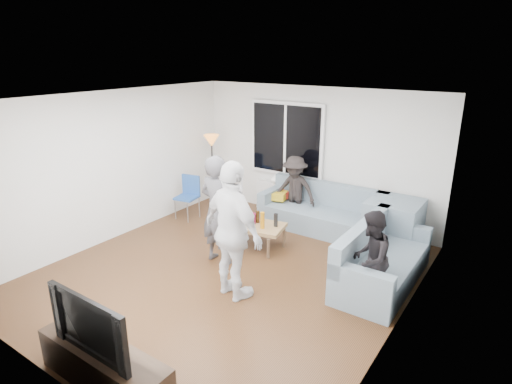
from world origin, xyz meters
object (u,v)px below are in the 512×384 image
Objects in this scene: player_left at (217,210)px; television at (98,321)px; spectator_back at (295,190)px; tv_console at (104,367)px; coffee_table at (252,235)px; player_right at (233,232)px; sofa_back_section at (321,209)px; spectator_right at (370,258)px; sofa_right_section at (384,256)px; side_chair at (187,198)px; floor_lamp at (213,172)px.

television is at bearing 109.20° from player_left.
player_left is at bearing 105.55° from television.
spectator_back is at bearing 96.66° from television.
tv_console is 0.53m from television.
player_right reaches higher than coffee_table.
player_right is at bearing -63.70° from coffee_table.
sofa_back_section reaches higher than tv_console.
spectator_right is at bearing -44.25° from spectator_back.
sofa_right_section is 2.22m from player_right.
television is at bearing 155.35° from sofa_right_section.
tv_console is 1.46× the size of television.
player_left is 2.10m from spectator_back.
side_chair is 3.10m from player_right.
player_right is 2.06m from television.
coffee_table is 0.71× the size of floor_lamp.
floor_lamp reaches higher than spectator_back.
floor_lamp is (-1.80, 1.12, 0.58)m from coffee_table.
sofa_right_section is 1.82× the size of coffee_table.
coffee_table is at bearing -20.10° from side_chair.
tv_console is at bearing -90.26° from sofa_back_section.
player_right reaches higher than sofa_back_section.
television is (0.56, -4.80, 0.09)m from spectator_back.
spectator_right is at bearing -48.98° from sofa_back_section.
tv_console is at bearing -67.70° from side_chair.
side_chair is at bearing 170.42° from coffee_table.
side_chair is 0.54× the size of tv_console.
floor_lamp is at bearing -119.34° from spectator_right.
tv_console is (0.56, -4.80, -0.45)m from spectator_back.
sofa_back_section is at bearing 3.79° from floor_lamp.
floor_lamp is at bearing -29.16° from player_right.
spectator_right is at bearing -134.25° from player_right.
player_left is 0.91× the size of player_right.
side_chair is (-1.80, 0.30, 0.23)m from coffee_table.
side_chair is at bearing -155.48° from spectator_back.
spectator_back is (1.88, 1.01, 0.24)m from side_chair.
player_right is at bearing 133.67° from sofa_right_section.
sofa_back_section is 1.47× the size of floor_lamp.
sofa_right_section is 1.28× the size of floor_lamp.
side_chair is (-4.07, 0.25, 0.01)m from sofa_right_section.
tv_console is at bearing -35.95° from spectator_right.
side_chair is 2.15m from spectator_back.
coffee_table is 0.58× the size of player_right.
player_right is (-1.56, -1.49, 0.53)m from sofa_right_section.
tv_console is at bearing -79.46° from coffee_table.
player_right is (0.04, -2.72, 0.53)m from sofa_back_section.
spectator_right is 2.88m from spectator_back.
sofa_back_section reaches higher than coffee_table.
coffee_table is at bearing -97.51° from spectator_back.
sofa_back_section is at bearing -72.73° from player_right.
player_left is (-0.78, -2.05, 0.45)m from sofa_back_section.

